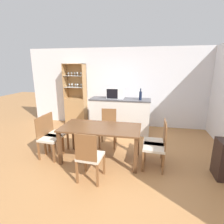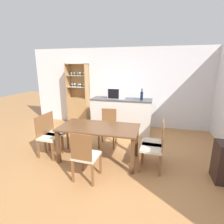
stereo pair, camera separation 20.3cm
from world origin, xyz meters
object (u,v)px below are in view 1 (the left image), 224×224
at_px(wine_bottle, 140,95).
at_px(dining_table, 101,131).
at_px(display_cabinet, 76,106).
at_px(dining_chair_side_left_far, 54,133).
at_px(dining_chair_head_far, 108,128).
at_px(dining_chair_side_right_near, 157,147).
at_px(dining_chair_side_right_far, 156,141).
at_px(dining_chair_head_near, 90,156).
at_px(dining_chair_side_left_near, 48,137).
at_px(microwave, 116,93).

bearing_deg(wine_bottle, dining_table, -114.14).
bearing_deg(display_cabinet, dining_chair_side_left_far, -81.29).
relative_size(dining_chair_head_far, dining_chair_side_right_near, 1.00).
height_order(dining_chair_side_right_far, dining_chair_head_far, same).
bearing_deg(dining_chair_head_far, dining_chair_head_near, 85.99).
height_order(dining_chair_side_left_near, microwave, microwave).
height_order(display_cabinet, dining_chair_side_left_near, display_cabinet).
bearing_deg(dining_chair_head_far, dining_chair_side_right_far, 147.85).
bearing_deg(dining_chair_side_right_near, microwave, 35.53).
distance_m(dining_chair_side_left_far, dining_chair_side_left_near, 0.25).
bearing_deg(display_cabinet, dining_table, -56.62).
xyz_separation_m(dining_chair_head_far, dining_chair_side_left_near, (-1.15, -0.86, 0.00)).
xyz_separation_m(display_cabinet, microwave, (1.47, -0.47, 0.58)).
height_order(dining_chair_head_near, wine_bottle, wine_bottle).
relative_size(dining_chair_side_left_far, dining_chair_side_right_near, 1.00).
distance_m(dining_chair_side_right_far, dining_chair_side_right_near, 0.25).
distance_m(dining_table, dining_chair_head_near, 0.76).
bearing_deg(wine_bottle, dining_chair_side_left_far, -141.18).
bearing_deg(dining_table, wine_bottle, 65.86).
height_order(dining_chair_side_right_near, wine_bottle, wine_bottle).
distance_m(dining_chair_head_near, microwave, 2.60).
bearing_deg(dining_chair_head_far, dining_chair_side_left_far, 24.05).
distance_m(microwave, wine_bottle, 0.75).
bearing_deg(dining_table, dining_chair_side_right_near, -6.39).
bearing_deg(display_cabinet, dining_chair_head_near, -63.71).
xyz_separation_m(dining_chair_head_far, wine_bottle, (0.74, 0.91, 0.70)).
relative_size(dining_table, dining_chair_side_right_far, 1.79).
bearing_deg(dining_chair_side_left_near, display_cabinet, -168.20).
bearing_deg(display_cabinet, dining_chair_side_left_near, -82.20).
height_order(dining_chair_side_right_far, microwave, microwave).
bearing_deg(microwave, dining_chair_side_left_far, -125.13).
bearing_deg(dining_chair_side_right_near, wine_bottle, 17.22).
xyz_separation_m(dining_table, dining_chair_side_left_far, (-1.15, 0.13, -0.18)).
height_order(dining_chair_head_near, microwave, microwave).
relative_size(display_cabinet, dining_chair_head_near, 2.22).
relative_size(dining_chair_head_near, microwave, 1.84).
relative_size(dining_table, microwave, 3.30).
relative_size(dining_chair_side_left_far, microwave, 1.84).
height_order(dining_chair_side_left_far, dining_chair_side_right_near, same).
relative_size(dining_chair_side_right_far, dining_chair_head_near, 1.00).
relative_size(display_cabinet, dining_chair_side_left_far, 2.22).
distance_m(dining_table, dining_chair_head_far, 0.76).
xyz_separation_m(display_cabinet, wine_bottle, (2.21, -0.59, 0.55)).
bearing_deg(wine_bottle, dining_chair_side_right_far, -74.89).
relative_size(dining_table, wine_bottle, 5.07).
bearing_deg(microwave, dining_table, -89.95).
bearing_deg(dining_chair_side_left_near, wine_bottle, 137.14).
bearing_deg(dining_chair_side_left_far, dining_chair_side_right_near, 87.49).
height_order(dining_table, microwave, microwave).
xyz_separation_m(display_cabinet, dining_chair_side_left_near, (0.32, -2.36, -0.15)).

